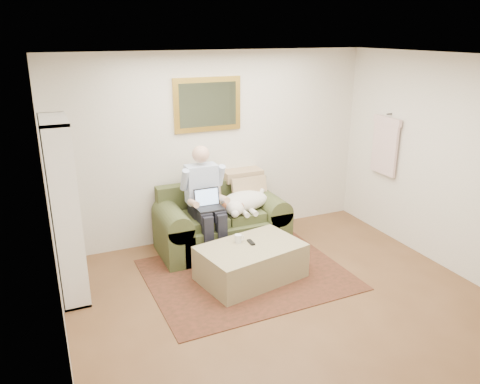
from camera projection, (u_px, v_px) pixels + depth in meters
room_shell at (293, 193)px, 4.65m from camera, size 4.51×5.00×2.61m
rug at (247, 274)px, 5.73m from camera, size 2.40×1.94×0.01m
sofa at (221, 227)px, 6.38m from camera, size 1.73×0.88×1.04m
seated_man at (207, 204)px, 6.01m from camera, size 0.57×0.81×1.45m
laptop at (208, 203)px, 5.94m from camera, size 0.34×0.27×0.24m
sleeping_dog at (245, 201)px, 6.31m from camera, size 0.71×0.45×0.26m
ottoman at (251, 262)px, 5.58m from camera, size 1.32×0.98×0.43m
coffee_mug at (238, 239)px, 5.58m from camera, size 0.08×0.08×0.10m
tv_remote at (251, 242)px, 5.58m from camera, size 0.05×0.15×0.02m
bookshelf at (64, 211)px, 5.03m from camera, size 0.28×0.80×2.00m
wall_mirror at (208, 105)px, 6.24m from camera, size 0.94×0.04×0.72m
hanging_shirt at (385, 143)px, 6.54m from camera, size 0.06×0.52×0.90m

